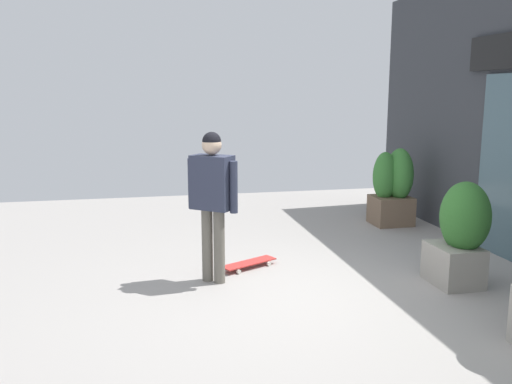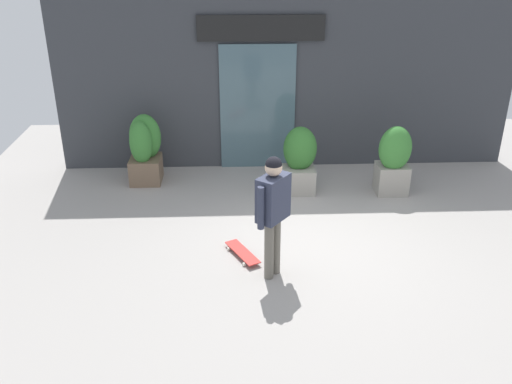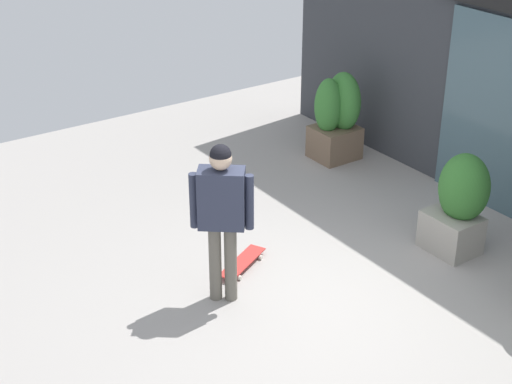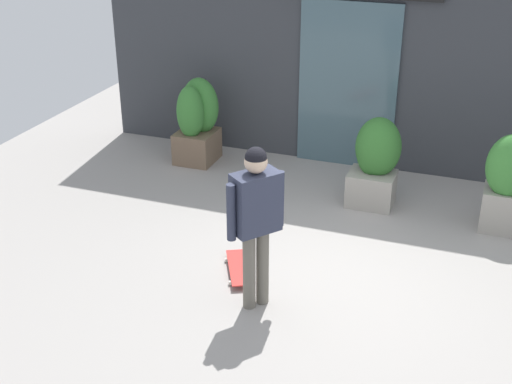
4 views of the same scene
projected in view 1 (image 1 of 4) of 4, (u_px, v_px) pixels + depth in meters
ground_plane at (291, 293)px, 5.92m from camera, size 12.00×12.00×0.00m
skateboarder at (212, 191)px, 6.08m from camera, size 0.49×0.52×1.75m
skateboard at (249, 263)px, 6.75m from camera, size 0.52×0.76×0.08m
planter_box_left at (393, 187)px, 8.91m from camera, size 0.59×0.65×1.28m
planter_box_right at (461, 229)px, 6.08m from camera, size 0.64×0.60×1.20m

